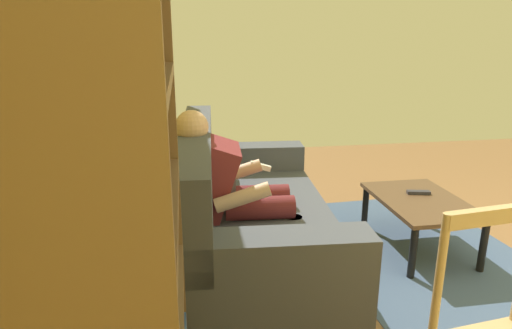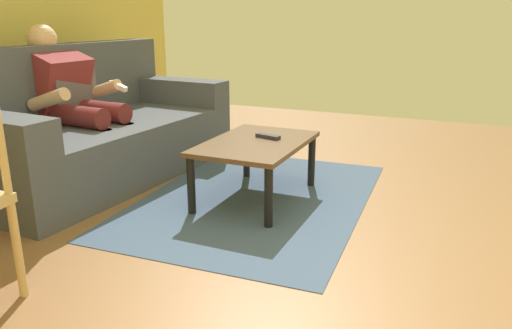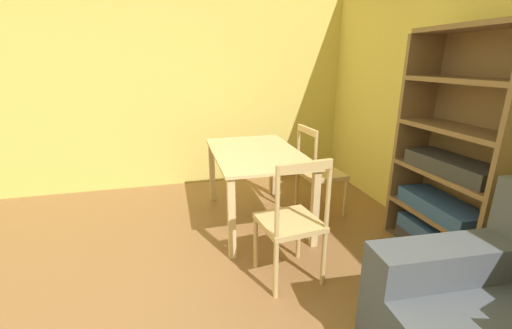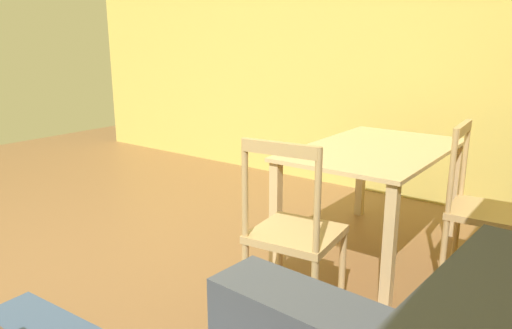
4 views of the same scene
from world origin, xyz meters
The scene contains 5 objects.
ground_plane centered at (0.00, 0.00, 0.00)m, with size 8.16×8.16×0.00m, color brown.
wall_side centered at (-3.08, 0.00, 1.27)m, with size 0.12×5.99×2.54m, color #D2BE5D.
dining_table centered at (-1.74, 1.44, 0.62)m, with size 1.34×0.83×0.74m.
dining_chair_near_wall centered at (-1.74, 2.12, 0.45)m, with size 0.45×0.45×0.95m.
dining_chair_facing_couch centered at (-0.74, 1.44, 0.47)m, with size 0.47×0.47×0.97m.
Camera 4 is at (1.19, 2.64, 1.42)m, focal length 33.72 mm.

